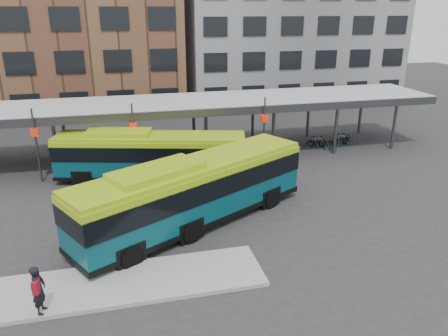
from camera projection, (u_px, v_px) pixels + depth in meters
ground at (210, 237)px, 21.35m from camera, size 120.00×120.00×0.00m
boarding_island at (91, 288)px, 17.35m from camera, size 14.00×3.00×0.18m
canopy at (172, 105)px, 31.71m from camera, size 40.00×6.53×4.80m
building_brick at (47, 3)px, 44.45m from camera, size 26.00×14.00×22.00m
building_grey at (286, 13)px, 50.63m from camera, size 24.00×14.00×20.00m
bus_front at (194, 190)px, 22.00m from camera, size 12.93×8.86×3.65m
bus_rear at (150, 155)px, 27.89m from camera, size 12.24×5.59×3.31m
pedestrian at (39, 290)px, 15.52m from camera, size 0.57×0.76×1.89m
bike_rack at (330, 141)px, 35.01m from camera, size 4.42×1.66×0.98m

